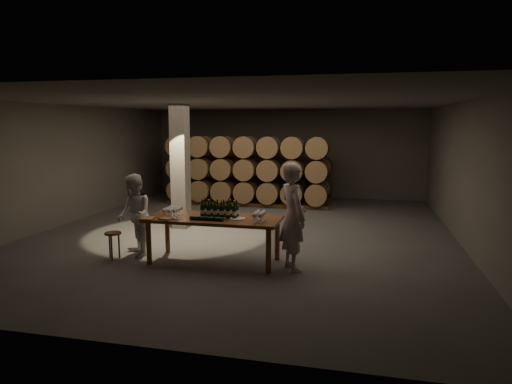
% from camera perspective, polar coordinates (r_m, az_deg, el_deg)
% --- Properties ---
extents(room, '(12.00, 12.00, 12.00)m').
position_cam_1_polar(room, '(11.95, -9.43, 3.13)').
color(room, '#4E4B49').
rests_on(room, ground).
extents(tasting_table, '(2.60, 1.10, 0.90)m').
position_cam_1_polar(tasting_table, '(8.94, -5.30, -3.81)').
color(tasting_table, brown).
rests_on(tasting_table, ground).
extents(barrel_stack_back, '(5.48, 0.95, 1.57)m').
position_cam_1_polar(barrel_stack_back, '(16.52, 0.04, 2.02)').
color(barrel_stack_back, brown).
rests_on(barrel_stack_back, ground).
extents(barrel_stack_front, '(5.48, 0.95, 2.31)m').
position_cam_1_polar(barrel_stack_front, '(15.13, -1.18, 2.82)').
color(barrel_stack_front, brown).
rests_on(barrel_stack_front, ground).
extents(bottle_cluster, '(0.74, 0.24, 0.35)m').
position_cam_1_polar(bottle_cluster, '(8.89, -4.59, -2.36)').
color(bottle_cluster, black).
rests_on(bottle_cluster, tasting_table).
extents(lying_bottles, '(0.74, 0.07, 0.07)m').
position_cam_1_polar(lying_bottles, '(8.63, -6.14, -3.32)').
color(lying_bottles, black).
rests_on(lying_bottles, tasting_table).
extents(glass_cluster_left, '(0.30, 0.41, 0.17)m').
position_cam_1_polar(glass_cluster_left, '(9.17, -10.38, -2.16)').
color(glass_cluster_left, silver).
rests_on(glass_cluster_left, tasting_table).
extents(glass_cluster_right, '(0.20, 0.42, 0.19)m').
position_cam_1_polar(glass_cluster_right, '(8.50, 0.43, -2.78)').
color(glass_cluster_right, silver).
rests_on(glass_cluster_right, tasting_table).
extents(plate, '(0.30, 0.30, 0.02)m').
position_cam_1_polar(plate, '(8.73, -2.34, -3.34)').
color(plate, white).
rests_on(plate, tasting_table).
extents(notebook_near, '(0.29, 0.26, 0.03)m').
position_cam_1_polar(notebook_near, '(8.85, -11.17, -3.29)').
color(notebook_near, olive).
rests_on(notebook_near, tasting_table).
extents(notebook_corner, '(0.25, 0.31, 0.02)m').
position_cam_1_polar(notebook_corner, '(8.97, -13.39, -3.22)').
color(notebook_corner, olive).
rests_on(notebook_corner, tasting_table).
extents(pen, '(0.14, 0.03, 0.01)m').
position_cam_1_polar(pen, '(8.79, -10.13, -3.40)').
color(pen, black).
rests_on(pen, tasting_table).
extents(stool, '(0.33, 0.33, 0.55)m').
position_cam_1_polar(stool, '(9.62, -17.44, -5.42)').
color(stool, brown).
rests_on(stool, ground).
extents(person_man, '(0.79, 0.88, 2.01)m').
position_cam_1_polar(person_man, '(8.45, 4.65, -3.09)').
color(person_man, beige).
rests_on(person_man, ground).
extents(person_woman, '(1.02, 1.05, 1.70)m').
position_cam_1_polar(person_woman, '(9.65, -14.99, -2.83)').
color(person_woman, silver).
rests_on(person_woman, ground).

